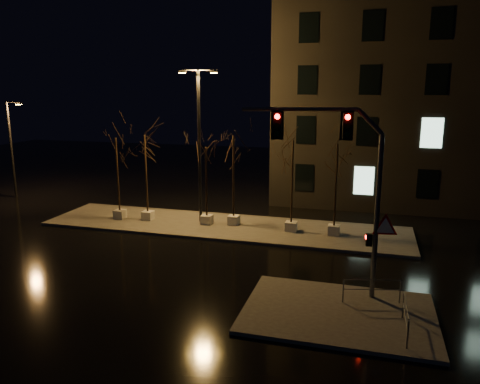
% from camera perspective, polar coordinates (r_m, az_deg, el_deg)
% --- Properties ---
extents(ground, '(90.00, 90.00, 0.00)m').
position_cam_1_polar(ground, '(23.13, -6.54, -8.50)').
color(ground, black).
rests_on(ground, ground).
extents(median, '(22.00, 5.00, 0.15)m').
position_cam_1_polar(median, '(28.45, -1.99, -4.21)').
color(median, '#474440').
rests_on(median, ground).
extents(sidewalk_corner, '(7.00, 5.00, 0.15)m').
position_cam_1_polar(sidewalk_corner, '(18.39, 11.88, -14.22)').
color(sidewalk_corner, '#474440').
rests_on(sidewalk_corner, ground).
extents(building, '(25.00, 12.00, 15.00)m').
position_cam_1_polar(building, '(38.38, 24.63, 10.28)').
color(building, black).
rests_on(building, ground).
extents(tree_0, '(1.80, 1.80, 5.28)m').
position_cam_1_polar(tree_0, '(30.05, -14.81, 4.26)').
color(tree_0, beige).
rests_on(tree_0, median).
extents(tree_1, '(1.80, 1.80, 5.48)m').
position_cam_1_polar(tree_1, '(29.33, -11.48, 4.53)').
color(tree_1, beige).
rests_on(tree_1, median).
extents(tree_2, '(1.80, 1.80, 4.85)m').
position_cam_1_polar(tree_2, '(27.96, -4.17, 3.37)').
color(tree_2, beige).
rests_on(tree_2, median).
extents(tree_3, '(1.80, 1.80, 5.57)m').
position_cam_1_polar(tree_3, '(27.69, -0.80, 4.46)').
color(tree_3, beige).
rests_on(tree_3, median).
extents(tree_4, '(1.80, 1.80, 5.42)m').
position_cam_1_polar(tree_4, '(26.55, 6.43, 3.78)').
color(tree_4, beige).
rests_on(tree_4, median).
extents(tree_5, '(1.80, 1.80, 5.28)m').
position_cam_1_polar(tree_5, '(26.24, 11.71, 3.25)').
color(tree_5, beige).
rests_on(tree_5, median).
extents(traffic_signal_mast, '(6.04, 0.99, 7.43)m').
position_cam_1_polar(traffic_signal_mast, '(18.17, 12.89, 1.95)').
color(traffic_signal_mast, '#595C60').
rests_on(traffic_signal_mast, sidewalk_corner).
extents(streetlight_main, '(2.25, 0.98, 9.21)m').
position_cam_1_polar(streetlight_main, '(28.35, -4.99, 6.81)').
color(streetlight_main, black).
rests_on(streetlight_main, median).
extents(streetlight_far, '(1.44, 0.29, 7.31)m').
position_cam_1_polar(streetlight_far, '(39.59, -26.03, 5.12)').
color(streetlight_far, black).
rests_on(streetlight_far, ground).
extents(guard_rail_a, '(2.16, 0.55, 0.96)m').
position_cam_1_polar(guard_rail_a, '(19.05, 15.77, -11.14)').
color(guard_rail_a, '#595C60').
rests_on(guard_rail_a, sidewalk_corner).
extents(guard_rail_b, '(0.08, 2.17, 1.03)m').
position_cam_1_polar(guard_rail_b, '(17.24, 19.55, -13.87)').
color(guard_rail_b, '#595C60').
rests_on(guard_rail_b, sidewalk_corner).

